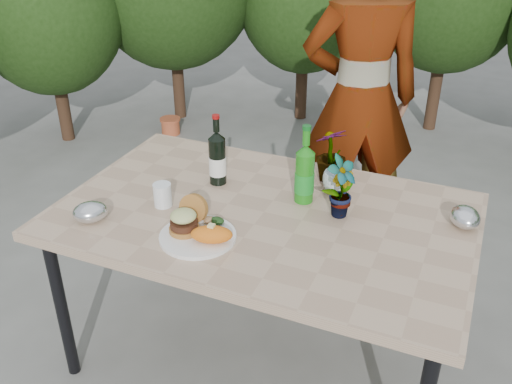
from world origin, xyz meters
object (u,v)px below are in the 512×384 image
at_px(patio_table, 264,224).
at_px(person, 360,99).
at_px(wine_bottle, 217,159).
at_px(dinner_plate, 198,236).

bearing_deg(patio_table, person, 84.76).
bearing_deg(wine_bottle, person, 48.42).
bearing_deg(wine_bottle, patio_table, -48.37).
bearing_deg(wine_bottle, dinner_plate, -93.16).
xyz_separation_m(dinner_plate, wine_bottle, (-0.12, 0.41, 0.11)).
xyz_separation_m(patio_table, wine_bottle, (-0.27, 0.15, 0.17)).
distance_m(patio_table, dinner_plate, 0.31).
bearing_deg(person, patio_table, 59.88).
bearing_deg(dinner_plate, person, 79.54).
bearing_deg(person, wine_bottle, 43.39).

